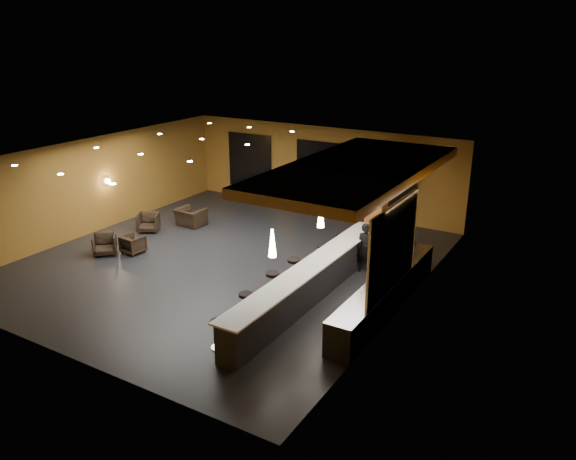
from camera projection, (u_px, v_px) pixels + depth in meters
The scene contains 35 objects.
floor at pixel (228, 263), 18.40m from camera, with size 12.00×13.00×0.10m, color black.
ceiling at pixel (224, 154), 17.19m from camera, with size 12.00×13.00×0.10m, color black.
wall_back at pixel (321, 169), 23.09m from camera, with size 12.00×0.10×3.50m, color #9B6722.
wall_front at pixel (49, 287), 12.50m from camera, with size 12.00×0.10×3.50m, color #9B6722.
wall_left at pixel (94, 185), 20.71m from camera, with size 0.10×13.00×3.50m, color #9B6722.
wall_right at pixel (409, 246), 14.88m from camera, with size 0.10×13.00×3.50m, color #9B6722.
wood_soffit at pixel (357, 170), 16.13m from camera, with size 3.60×8.00×0.28m, color #B97D36.
window_left at pixel (250, 161), 24.71m from camera, with size 2.20×0.06×2.40m, color black.
window_center at pixel (320, 171), 23.02m from camera, with size 2.20×0.06×2.40m, color black.
window_right at pixel (389, 180), 21.57m from camera, with size 2.20×0.06×2.40m, color black.
tile_backsplash at pixel (393, 248), 14.03m from camera, with size 0.06×3.20×2.40m, color white.
bar_counter at pixel (311, 283), 15.65m from camera, with size 0.60×8.00×1.00m, color black.
bar_top at pixel (311, 265), 15.47m from camera, with size 0.78×8.10×0.05m, color white.
prep_counter at pixel (385, 294), 15.11m from camera, with size 0.70×6.00×0.86m, color black.
prep_top at pixel (386, 279), 14.96m from camera, with size 0.72×6.00×0.03m, color silver.
wall_shelf_lower at pixel (384, 265), 14.07m from camera, with size 0.30×1.50×0.03m, color silver.
wall_shelf_upper at pixel (385, 248), 13.92m from camera, with size 0.30×1.50×0.03m, color silver.
column at pixel (377, 199), 18.95m from camera, with size 0.60×0.60×3.50m, color #935621.
wall_sconce at pixel (108, 181), 21.02m from camera, with size 0.22×0.22×0.22m, color #FFE5B2.
pendant_0 at pixel (272, 243), 13.41m from camera, with size 0.20×0.20×0.70m, color white.
pendant_1 at pixel (321, 215), 15.43m from camera, with size 0.20×0.20×0.70m, color white.
pendant_2 at pixel (358, 193), 17.45m from camera, with size 0.20×0.20×0.70m, color white.
staff_a at pixel (365, 248), 17.37m from camera, with size 0.57×0.38×1.57m, color black.
staff_b at pixel (399, 239), 17.77m from camera, with size 0.89×0.69×1.83m, color black.
staff_c at pixel (404, 244), 17.51m from camera, with size 0.83×0.54×1.71m, color black.
armchair_a at pixel (105, 244), 18.85m from camera, with size 0.75×0.77×0.70m, color black.
armchair_b at pixel (133, 244), 18.98m from camera, with size 0.67×0.69×0.63m, color black.
armchair_c at pixel (148, 222), 21.00m from camera, with size 0.75×0.77×0.70m, color black.
armchair_d at pixel (191, 217), 21.65m from camera, with size 1.04×0.91×0.68m, color black.
bar_stool_0 at pixel (218, 330), 13.22m from camera, with size 0.38×0.38×0.74m.
bar_stool_1 at pixel (246, 303), 14.50m from camera, with size 0.39×0.39×0.77m.
bar_stool_2 at pixel (273, 282), 15.64m from camera, with size 0.41×0.41×0.80m.
bar_stool_3 at pixel (294, 268), 16.50m from camera, with size 0.42×0.42×0.83m.
bar_stool_4 at pixel (323, 254), 17.59m from camera, with size 0.41×0.41×0.82m.
bar_stool_5 at pixel (341, 243), 18.64m from camera, with size 0.38×0.38×0.75m.
Camera 1 is at (10.38, -13.56, 7.17)m, focal length 35.00 mm.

